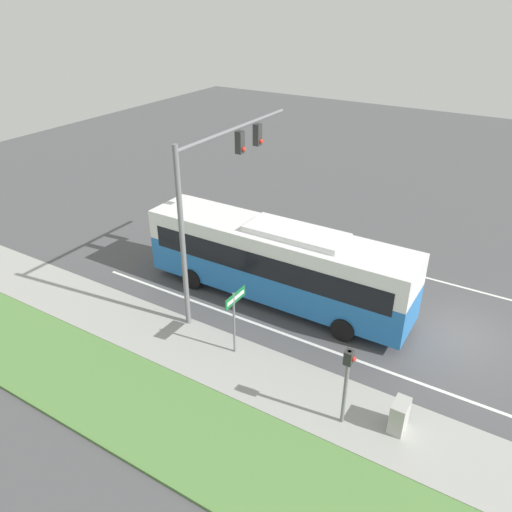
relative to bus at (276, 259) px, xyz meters
name	(u,v)px	position (x,y,z in m)	size (l,w,h in m)	color
ground_plane	(457,333)	(1.59, -7.26, -1.94)	(80.00, 80.00, 0.00)	#4C4C4F
sidewalk	(412,440)	(-4.61, -7.26, -1.88)	(2.80, 80.00, 0.12)	#9E9E99
lane_divider_near	(434,388)	(-2.01, -7.26, -1.93)	(0.14, 30.00, 0.01)	silver
lane_divider_far	(475,290)	(5.19, -7.26, -1.93)	(0.14, 30.00, 0.01)	silver
bus	(276,259)	(0.00, 0.00, 0.00)	(2.59, 11.60, 3.51)	#236BB7
signal_gantry	(215,184)	(-1.29, 2.02, 3.33)	(7.46, 0.41, 7.34)	slate
pedestrian_signal	(347,375)	(-5.08, -5.21, 0.02)	(0.28, 0.34, 2.85)	slate
street_sign	(235,312)	(-3.95, -0.54, -0.09)	(1.22, 0.08, 2.65)	slate
utility_cabinet	(399,416)	(-4.48, -6.75, -1.29)	(0.75, 0.45, 1.04)	#A8A8A3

